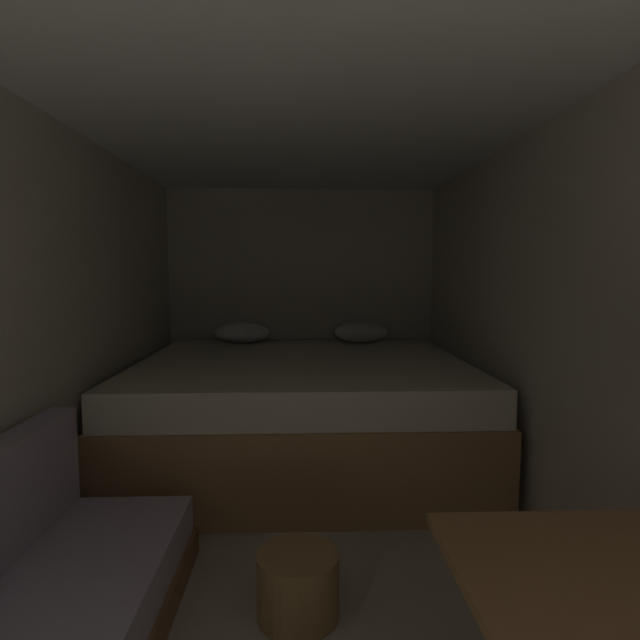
% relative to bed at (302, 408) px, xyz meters
% --- Properties ---
extents(ground_plane, '(6.84, 6.84, 0.00)m').
position_rel_bed_xyz_m(ground_plane, '(0.00, -1.35, -0.37)').
color(ground_plane, '#A39984').
extents(wall_back, '(2.48, 0.05, 2.08)m').
position_rel_bed_xyz_m(wall_back, '(0.00, 1.09, 0.67)').
color(wall_back, beige).
rests_on(wall_back, ground).
extents(wall_left, '(0.05, 4.84, 2.08)m').
position_rel_bed_xyz_m(wall_left, '(-1.21, -1.35, 0.67)').
color(wall_left, beige).
rests_on(wall_left, ground).
extents(wall_right, '(0.05, 4.84, 2.08)m').
position_rel_bed_xyz_m(wall_right, '(1.21, -1.35, 0.67)').
color(wall_right, beige).
rests_on(wall_right, ground).
extents(ceiling_slab, '(2.48, 4.84, 0.05)m').
position_rel_bed_xyz_m(ceiling_slab, '(0.00, -1.35, 1.73)').
color(ceiling_slab, white).
rests_on(ceiling_slab, wall_left).
extents(bed, '(2.26, 2.06, 0.91)m').
position_rel_bed_xyz_m(bed, '(0.00, 0.00, 0.00)').
color(bed, '#9E7247').
rests_on(bed, ground).
extents(dinette_table, '(0.68, 0.59, 0.73)m').
position_rel_bed_xyz_m(dinette_table, '(0.65, -2.63, 0.25)').
color(dinette_table, brown).
rests_on(dinette_table, ground).
extents(wicker_basket, '(0.32, 0.32, 0.25)m').
position_rel_bed_xyz_m(wicker_basket, '(-0.02, -1.69, -0.24)').
color(wicker_basket, olive).
rests_on(wicker_basket, ground).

